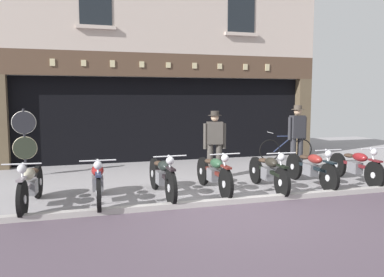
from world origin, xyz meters
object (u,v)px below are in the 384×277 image
(motorcycle_far_right, at_px, (356,165))
(advert_board_near, at_px, (222,108))
(motorcycle_center_left, at_px, (162,176))
(motorcycle_center, at_px, (214,172))
(motorcycle_left, at_px, (98,181))
(shopkeeper_center, at_px, (297,134))
(motorcycle_far_left, at_px, (30,184))
(advert_board_far, at_px, (248,108))
(salesman_left, at_px, (215,141))
(leaning_bicycle, at_px, (286,149))
(tyre_sign_pole, at_px, (24,136))
(motorcycle_right, at_px, (311,167))
(motorcycle_center_right, at_px, (268,171))

(motorcycle_far_right, relative_size, advert_board_near, 1.88)
(motorcycle_center_left, distance_m, motorcycle_center, 1.12)
(motorcycle_left, bearing_deg, shopkeeper_center, -159.32)
(motorcycle_far_left, bearing_deg, motorcycle_center, -172.76)
(motorcycle_center_left, relative_size, motorcycle_far_right, 1.08)
(advert_board_near, bearing_deg, motorcycle_center, -112.51)
(advert_board_far, bearing_deg, motorcycle_center_left, -131.04)
(motorcycle_center_left, xyz_separation_m, salesman_left, (1.63, 1.45, 0.48))
(advert_board_near, distance_m, leaning_bicycle, 2.44)
(motorcycle_far_left, bearing_deg, advert_board_far, -139.46)
(motorcycle_center_left, distance_m, advert_board_near, 5.48)
(tyre_sign_pole, bearing_deg, advert_board_near, 14.81)
(motorcycle_right, bearing_deg, tyre_sign_pole, -24.32)
(advert_board_near, bearing_deg, tyre_sign_pole, -165.19)
(advert_board_near, bearing_deg, motorcycle_center_left, -123.35)
(motorcycle_center_right, height_order, leaning_bicycle, leaning_bicycle)
(motorcycle_left, distance_m, salesman_left, 3.31)
(motorcycle_far_left, relative_size, advert_board_far, 1.82)
(motorcycle_right, bearing_deg, advert_board_near, -83.38)
(advert_board_near, relative_size, advert_board_far, 0.93)
(motorcycle_center_right, bearing_deg, tyre_sign_pole, -27.32)
(motorcycle_far_left, xyz_separation_m, tyre_sign_pole, (-0.43, 3.00, 0.60))
(motorcycle_center_right, bearing_deg, shopkeeper_center, -131.26)
(motorcycle_center_left, bearing_deg, leaning_bicycle, -145.72)
(motorcycle_center_left, xyz_separation_m, leaning_bicycle, (4.74, 3.41, -0.07))
(motorcycle_left, xyz_separation_m, advert_board_far, (5.15, 4.57, 1.22))
(motorcycle_center, relative_size, salesman_left, 1.22)
(tyre_sign_pole, bearing_deg, salesman_left, -18.24)
(motorcycle_center_right, xyz_separation_m, shopkeeper_center, (1.81, 1.85, 0.58))
(motorcycle_center_left, bearing_deg, motorcycle_center, -177.45)
(motorcycle_left, xyz_separation_m, motorcycle_center_right, (3.56, 0.01, -0.01))
(tyre_sign_pole, bearing_deg, motorcycle_center_left, -45.57)
(motorcycle_center_right, xyz_separation_m, salesman_left, (-0.67, 1.54, 0.50))
(motorcycle_far_left, relative_size, salesman_left, 1.21)
(motorcycle_far_left, relative_size, motorcycle_center_left, 0.96)
(tyre_sign_pole, height_order, advert_board_far, advert_board_far)
(motorcycle_center, bearing_deg, motorcycle_left, 3.66)
(motorcycle_center_right, distance_m, motorcycle_right, 1.14)
(motorcycle_center, bearing_deg, tyre_sign_pole, -36.18)
(motorcycle_left, relative_size, motorcycle_center_right, 1.02)
(motorcycle_center_right, xyz_separation_m, leaning_bicycle, (2.44, 3.50, -0.05))
(shopkeeper_center, bearing_deg, leaning_bicycle, -113.17)
(tyre_sign_pole, bearing_deg, motorcycle_center_right, -30.34)
(motorcycle_left, bearing_deg, motorcycle_right, -176.73)
(motorcycle_far_left, height_order, motorcycle_far_right, motorcycle_far_left)
(motorcycle_center, height_order, motorcycle_center_right, motorcycle_center)
(motorcycle_center, distance_m, shopkeeper_center, 3.47)
(motorcycle_center_right, xyz_separation_m, motorcycle_far_right, (2.32, 0.12, -0.00))
(motorcycle_far_right, distance_m, salesman_left, 3.35)
(shopkeeper_center, xyz_separation_m, tyre_sign_pole, (-6.98, 1.17, 0.03))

